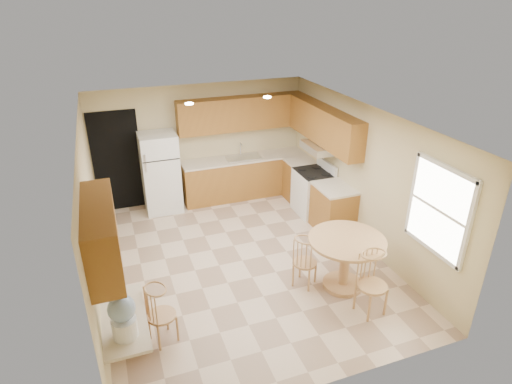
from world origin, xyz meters
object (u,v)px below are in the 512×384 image
object	(u,v)px
chair_table_a	(308,259)
refrigerator	(161,173)
dining_table	(345,256)
water_crock	(123,316)
chair_desk	(162,313)
chair_table_b	(377,282)
stove	(313,192)

from	to	relation	value
chair_table_a	refrigerator	bearing A→B (deg)	165.23
dining_table	chair_table_a	world-z (taller)	dining_table
water_crock	chair_desk	bearing A→B (deg)	50.19
refrigerator	water_crock	bearing A→B (deg)	-103.42
water_crock	dining_table	bearing A→B (deg)	13.90
refrigerator	chair_table_a	world-z (taller)	refrigerator
dining_table	chair_table_b	distance (m)	0.74
dining_table	chair_table_a	size ratio (longest dim) A/B	1.38
dining_table	water_crock	size ratio (longest dim) A/B	1.89
refrigerator	stove	size ratio (longest dim) A/B	1.52
refrigerator	chair_table_b	size ratio (longest dim) A/B	1.73
water_crock	chair_table_b	bearing A→B (deg)	1.12
stove	refrigerator	bearing A→B (deg)	157.01
chair_table_b	water_crock	distance (m)	3.34
stove	water_crock	size ratio (longest dim) A/B	1.78
refrigerator	chair_desk	size ratio (longest dim) A/B	1.95
chair_desk	dining_table	bearing A→B (deg)	75.07
refrigerator	chair_table_a	size ratio (longest dim) A/B	1.97
dining_table	water_crock	xyz separation A→B (m)	(-3.26, -0.81, 0.49)
refrigerator	stove	world-z (taller)	refrigerator
stove	water_crock	bearing A→B (deg)	-140.99
stove	chair_desk	world-z (taller)	stove
chair_table_b	chair_desk	size ratio (longest dim) A/B	1.13
chair_desk	water_crock	world-z (taller)	water_crock
stove	chair_table_a	xyz separation A→B (m)	(-1.22, -2.20, 0.04)
chair_table_a	chair_table_b	xyz separation A→B (m)	(0.60, -0.91, 0.07)
stove	chair_table_a	size ratio (longest dim) A/B	1.30
refrigerator	chair_table_a	xyz separation A→B (m)	(1.66, -3.42, -0.31)
water_crock	chair_table_a	bearing A→B (deg)	19.82
dining_table	chair_desk	bearing A→B (deg)	-174.58
stove	chair_table_b	bearing A→B (deg)	-101.20
chair_table_a	chair_desk	world-z (taller)	chair_desk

